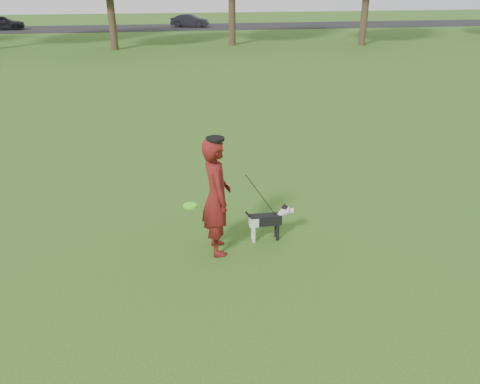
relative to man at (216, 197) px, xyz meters
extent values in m
plane|color=#285116|center=(0.20, 0.46, -1.03)|extent=(120.00, 120.00, 0.00)
cube|color=black|center=(0.20, 40.46, -1.02)|extent=(120.00, 7.00, 0.02)
imported|color=#5D0D13|center=(0.00, 0.00, 0.00)|extent=(0.55, 0.79, 2.07)
cube|color=black|center=(0.90, 0.22, -0.63)|extent=(0.57, 0.18, 0.19)
cube|color=silver|center=(0.68, 0.22, -0.64)|extent=(0.16, 0.18, 0.17)
cylinder|color=silver|center=(0.68, 0.16, -0.88)|extent=(0.06, 0.06, 0.31)
cylinder|color=silver|center=(0.68, 0.28, -0.88)|extent=(0.06, 0.06, 0.31)
cylinder|color=black|center=(1.12, 0.16, -0.88)|extent=(0.06, 0.06, 0.31)
cylinder|color=black|center=(1.12, 0.28, -0.88)|extent=(0.06, 0.06, 0.31)
cylinder|color=silver|center=(1.16, 0.22, -0.58)|extent=(0.19, 0.11, 0.20)
sphere|color=silver|center=(1.26, 0.22, -0.46)|extent=(0.18, 0.18, 0.18)
sphere|color=black|center=(1.25, 0.22, -0.43)|extent=(0.14, 0.14, 0.14)
cube|color=silver|center=(1.36, 0.22, -0.48)|extent=(0.11, 0.07, 0.06)
sphere|color=black|center=(1.42, 0.22, -0.48)|extent=(0.04, 0.04, 0.04)
cone|color=black|center=(1.25, 0.18, -0.38)|extent=(0.06, 0.06, 0.07)
cone|color=black|center=(1.25, 0.27, -0.38)|extent=(0.06, 0.06, 0.07)
cylinder|color=black|center=(0.63, 0.22, -0.56)|extent=(0.20, 0.04, 0.26)
cylinder|color=black|center=(1.10, 0.22, -0.57)|extent=(0.13, 0.13, 0.02)
imported|color=black|center=(-14.79, 40.46, -0.39)|extent=(3.89, 2.10, 1.26)
imported|color=black|center=(2.07, 40.46, -0.43)|extent=(3.72, 2.18, 1.16)
cylinder|color=#54FF20|center=(-0.45, -0.16, -0.05)|extent=(0.23, 0.23, 0.02)
cylinder|color=black|center=(0.00, 0.00, 1.02)|extent=(0.30, 0.30, 0.04)
cylinder|color=#38281C|center=(-3.80, 25.96, 1.07)|extent=(0.48, 0.48, 4.20)
cylinder|color=#38281C|center=(4.20, 26.96, 1.49)|extent=(0.48, 0.48, 5.04)
cylinder|color=#38281C|center=(13.20, 25.46, 1.38)|extent=(0.48, 0.48, 4.83)
camera|label=1|loc=(-0.74, -7.05, 3.35)|focal=35.00mm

